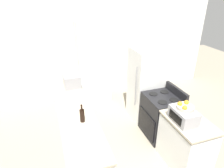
# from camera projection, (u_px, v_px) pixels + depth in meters

# --- Properties ---
(wall_back) EXTENTS (7.00, 0.06, 2.60)m
(wall_back) POSITION_uv_depth(u_px,v_px,m) (93.00, 51.00, 5.36)
(wall_back) COLOR white
(wall_back) RESTS_ON ground_plane
(counter_left) EXTENTS (0.60, 2.73, 0.90)m
(counter_left) POSITION_uv_depth(u_px,v_px,m) (77.00, 130.00, 3.72)
(counter_left) COLOR silver
(counter_left) RESTS_ON ground_plane
(counter_right) EXTENTS (0.60, 0.87, 0.90)m
(counter_right) POSITION_uv_depth(u_px,v_px,m) (185.00, 143.00, 3.42)
(counter_right) COLOR silver
(counter_right) RESTS_ON ground_plane
(pantry_cabinet) EXTENTS (0.82, 0.48, 2.14)m
(pantry_cabinet) POSITION_uv_depth(u_px,v_px,m) (94.00, 63.00, 5.20)
(pantry_cabinet) COLOR white
(pantry_cabinet) RESTS_ON ground_plane
(stove) EXTENTS (0.66, 0.72, 1.06)m
(stove) POSITION_uv_depth(u_px,v_px,m) (161.00, 116.00, 4.11)
(stove) COLOR black
(stove) RESTS_ON ground_plane
(refrigerator) EXTENTS (0.70, 0.70, 1.66)m
(refrigerator) POSITION_uv_depth(u_px,v_px,m) (146.00, 84.00, 4.59)
(refrigerator) COLOR white
(refrigerator) RESTS_ON ground_plane
(microwave) EXTENTS (0.35, 0.54, 0.27)m
(microwave) POSITION_uv_depth(u_px,v_px,m) (71.00, 79.00, 4.35)
(microwave) COLOR #939399
(microwave) RESTS_ON counter_left
(wine_bottle) EXTENTS (0.08, 0.08, 0.31)m
(wine_bottle) POSITION_uv_depth(u_px,v_px,m) (82.00, 115.00, 3.16)
(wine_bottle) COLOR black
(wine_bottle) RESTS_ON counter_left
(toaster_oven) EXTENTS (0.31, 0.44, 0.23)m
(toaster_oven) POSITION_uv_depth(u_px,v_px,m) (183.00, 116.00, 3.15)
(toaster_oven) COLOR #939399
(toaster_oven) RESTS_ON counter_right
(fruit_bowl) EXTENTS (0.27, 0.27, 0.10)m
(fruit_bowl) POSITION_uv_depth(u_px,v_px,m) (185.00, 107.00, 3.11)
(fruit_bowl) COLOR #B2A893
(fruit_bowl) RESTS_ON toaster_oven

